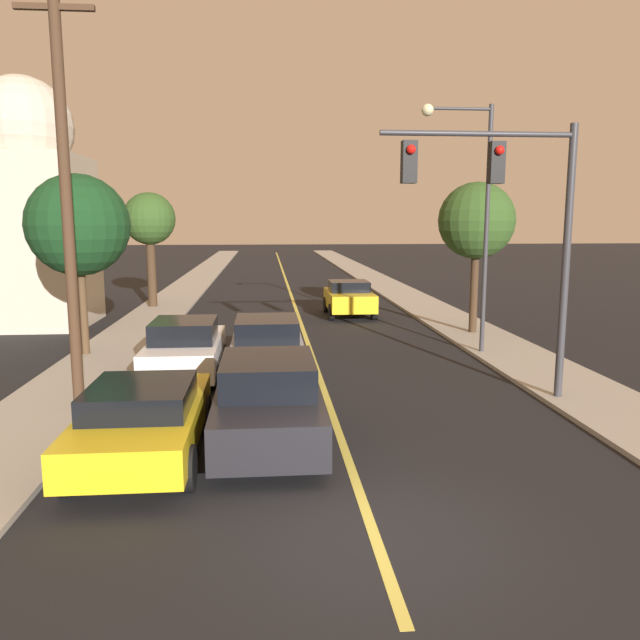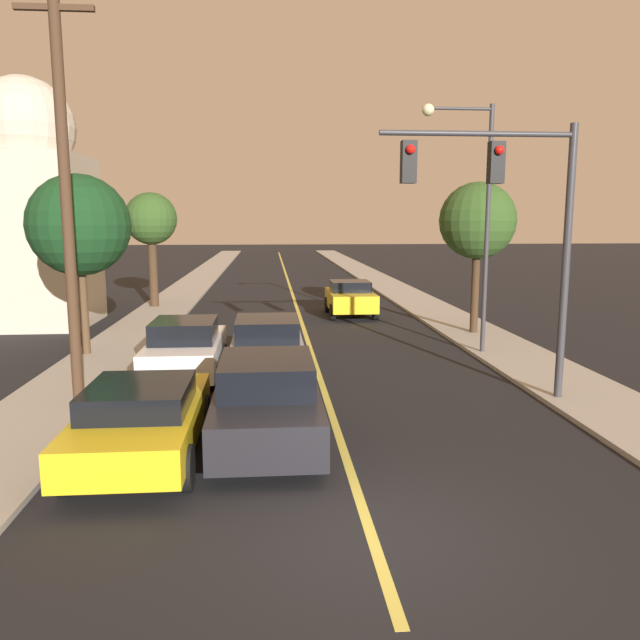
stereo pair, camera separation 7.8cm
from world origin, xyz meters
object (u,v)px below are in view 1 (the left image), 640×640
Objects in this scene: car_outer_lane_second at (186,348)px; car_near_lane_second at (267,345)px; traffic_signal_mast at (509,206)px; car_near_lane_front at (268,399)px; domed_building_left at (28,208)px; car_far_oncoming at (349,298)px; tree_left_far at (78,226)px; car_outer_lane_front at (143,418)px; tree_right_near at (477,221)px; streetlamp_right at (472,196)px; tree_left_near at (149,221)px; utility_pole_left at (66,194)px.

car_near_lane_second is at bearing 5.17° from car_outer_lane_second.
car_near_lane_front is at bearing -158.64° from traffic_signal_mast.
domed_building_left reaches higher than car_near_lane_second.
domed_building_left reaches higher than car_outer_lane_second.
car_far_oncoming is at bearing 70.33° from car_near_lane_second.
car_near_lane_second is at bearing -24.61° from tree_left_far.
car_outer_lane_second is at bearing -174.83° from car_near_lane_second.
car_outer_lane_second reaches higher than car_near_lane_second.
car_outer_lane_front is 0.47× the size of domed_building_left.
tree_right_near is at bearing 34.35° from car_near_lane_second.
car_outer_lane_front is 1.04× the size of car_outer_lane_second.
car_far_oncoming is 9.65m from streetlamp_right.
car_near_lane_second is 10.81m from car_far_oncoming.
tree_right_near is at bearing 75.56° from traffic_signal_mast.
car_outer_lane_second is 14.26m from tree_left_near.
car_outer_lane_second reaches higher than car_far_oncoming.
car_outer_lane_front is at bearing -136.61° from streetlamp_right.
traffic_signal_mast is (5.39, -3.26, 3.73)m from car_near_lane_second.
car_near_lane_front is 0.65× the size of streetlamp_right.
car_outer_lane_front is at bearing -56.73° from utility_pole_left.
traffic_signal_mast reaches higher than tree_left_near.
car_far_oncoming is 0.43× the size of utility_pole_left.
car_near_lane_second is at bearing -145.65° from tree_right_near.
car_far_oncoming is 0.40× the size of domed_building_left.
car_outer_lane_second is (-0.00, 5.92, 0.03)m from car_outer_lane_front.
streetlamp_right is 11.52m from utility_pole_left.
car_near_lane_front reaches higher than car_near_lane_second.
car_outer_lane_front is 9.89m from tree_left_far.
utility_pole_left is (-4.19, 2.29, 3.91)m from car_near_lane_front.
domed_building_left reaches higher than car_outer_lane_front.
utility_pole_left is (-7.83, -13.26, 3.94)m from car_far_oncoming.
car_outer_lane_second is 5.28m from utility_pole_left.
tree_left_near is (-11.65, 11.44, -0.75)m from streetlamp_right.
traffic_signal_mast is 19.05m from domed_building_left.
streetlamp_right is at bearing 16.45° from car_near_lane_second.
car_outer_lane_second is 5.46m from tree_left_far.
car_outer_lane_second is 0.58× the size of streetlamp_right.
traffic_signal_mast is at bearing -27.94° from tree_left_far.
car_near_lane_front reaches higher than car_far_oncoming.
utility_pole_left reaches higher than streetlamp_right.
car_outer_lane_front is at bearing -161.13° from car_near_lane_front.
car_outer_lane_front is 1.17× the size of car_far_oncoming.
utility_pole_left is 1.63× the size of tree_left_far.
tree_right_near reaches higher than car_near_lane_front.
utility_pole_left is at bearing -85.70° from tree_left_near.
car_near_lane_second is 13.42m from domed_building_left.
domed_building_left is (-14.67, 12.15, 0.15)m from traffic_signal_mast.
car_outer_lane_second is 9.60m from streetlamp_right.
traffic_signal_mast reaches higher than car_outer_lane_front.
car_far_oncoming is at bearing 97.41° from traffic_signal_mast.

